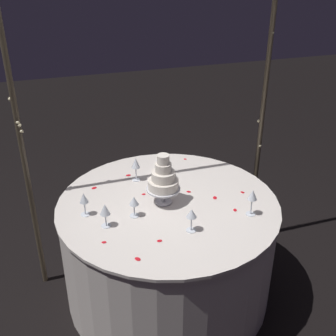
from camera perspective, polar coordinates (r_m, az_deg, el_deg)
The scene contains 24 objects.
ground_plane at distance 3.25m, azimuth 0.00°, elevation -16.00°, with size 12.00×12.00×0.00m, color black.
decorative_arch at distance 2.83m, azimuth -2.37°, elevation 10.23°, with size 1.77×0.06×2.19m.
main_table at distance 3.00m, azimuth 0.00°, elevation -10.76°, with size 1.46×1.46×0.76m.
tiered_cake at distance 2.69m, azimuth -0.64°, elevation -1.52°, with size 0.22×0.22×0.35m.
wine_glass_0 at distance 2.64m, azimuth 11.31°, elevation -3.76°, with size 0.06×0.06×0.18m.
wine_glass_1 at distance 2.46m, azimuth 3.20°, elevation -6.29°, with size 0.06×0.06×0.15m.
wine_glass_2 at distance 2.65m, azimuth -11.27°, elevation -4.16°, with size 0.06×0.06×0.16m.
wine_glass_3 at distance 2.60m, azimuth -4.61°, elevation -4.57°, with size 0.06×0.06×0.14m.
wine_glass_4 at distance 2.98m, azimuth -4.38°, elevation 0.55°, with size 0.06×0.06×0.18m.
wine_glass_5 at distance 2.52m, azimuth -8.49°, elevation -5.65°, with size 0.06×0.06×0.16m.
wine_glass_6 at distance 3.03m, azimuth -0.32°, elevation 0.85°, with size 0.06×0.06×0.15m.
cake_knife at distance 3.19m, azimuth -1.63°, elevation 0.03°, with size 0.14×0.28×0.01m.
rose_petal_0 at distance 3.10m, azimuth -5.36°, elevation -0.98°, with size 0.04×0.03×0.00m, color red.
rose_petal_1 at distance 2.93m, azimuth 10.01°, elevation -3.24°, with size 0.03×0.02×0.00m, color red.
rose_petal_2 at distance 2.98m, azimuth -9.92°, elevation -2.66°, with size 0.04×0.03×0.00m, color red.
rose_petal_3 at distance 2.46m, azimuth -8.62°, elevation -9.87°, with size 0.03×0.02×0.00m, color red.
rose_petal_4 at distance 2.73m, azimuth 9.03°, elevation -5.62°, with size 0.03×0.02×0.00m, color red.
rose_petal_5 at distance 3.33m, azimuth 2.32°, elevation 1.21°, with size 0.03×0.02×0.00m, color red.
rose_petal_6 at distance 2.44m, azimuth -1.15°, elevation -9.78°, with size 0.03×0.02×0.00m, color red.
rose_petal_7 at distance 2.89m, azimuth 2.81°, elevation -3.20°, with size 0.03×0.02×0.00m, color red.
rose_petal_8 at distance 2.84m, azimuth 6.35°, elevation -4.00°, with size 0.04×0.03×0.00m, color red.
rose_petal_9 at distance 2.93m, azimuth -1.93°, elevation -2.81°, with size 0.03×0.02×0.00m, color red.
rose_petal_10 at distance 2.87m, azimuth -3.30°, elevation -3.54°, with size 0.03×0.02×0.00m, color red.
rose_petal_11 at distance 2.33m, azimuth -4.11°, elevation -12.14°, with size 0.04×0.03×0.00m, color red.
Camera 1 is at (-0.72, -2.23, 2.25)m, focal length 45.20 mm.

